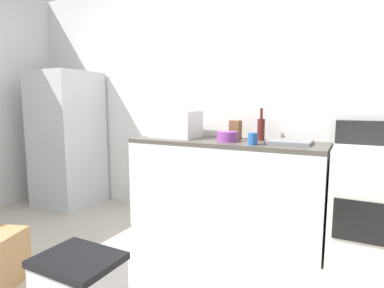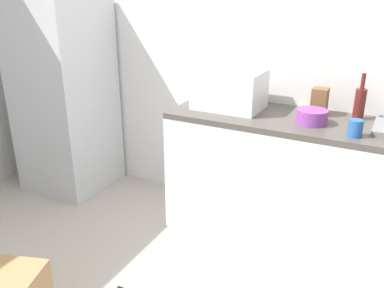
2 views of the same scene
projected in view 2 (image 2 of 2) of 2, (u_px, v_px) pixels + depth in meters
name	position (u px, v px, depth m)	size (l,w,h in m)	color
wall_back	(281.00, 47.00, 2.88)	(5.00, 0.10, 2.60)	silver
kitchen_counter	(299.00, 182.00, 2.77)	(1.80, 0.60, 0.90)	silver
refrigerator	(65.00, 98.00, 3.48)	(0.68, 0.66, 1.62)	silver
microwave	(229.00, 89.00, 2.81)	(0.46, 0.34, 0.27)	white
wine_bottle	(360.00, 103.00, 2.58)	(0.07, 0.07, 0.30)	#591E19
coffee_mug	(356.00, 128.00, 2.29)	(0.08, 0.08, 0.10)	#2659A5
knife_block	(319.00, 102.00, 2.68)	(0.10, 0.10, 0.18)	brown
mixing_bowl	(312.00, 117.00, 2.52)	(0.19, 0.19, 0.09)	purple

